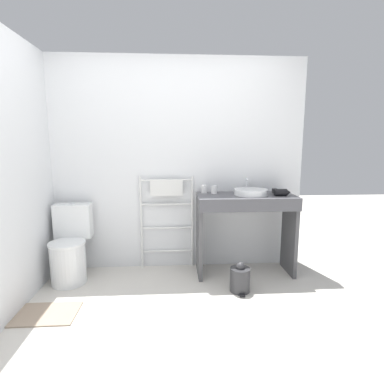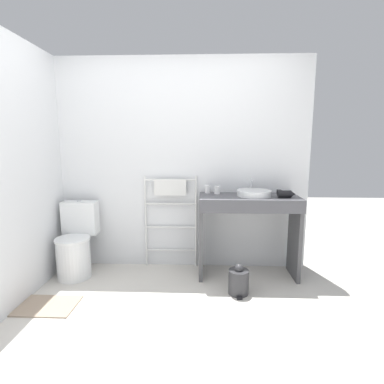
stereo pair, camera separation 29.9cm
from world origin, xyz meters
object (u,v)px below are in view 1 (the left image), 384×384
object	(u,v)px
cup_near_wall	(204,189)
hair_dryer	(281,192)
sink_basin	(251,192)
cup_near_edge	(214,190)
trash_bin	(240,279)
towel_radiator	(167,203)
toilet	(70,250)

from	to	relation	value
cup_near_wall	hair_dryer	bearing A→B (deg)	-15.97
sink_basin	hair_dryer	size ratio (longest dim) A/B	2.02
cup_near_edge	trash_bin	size ratio (longest dim) A/B	0.29
sink_basin	cup_near_wall	size ratio (longest dim) A/B	4.07
cup_near_wall	cup_near_edge	size ratio (longest dim) A/B	1.00
towel_radiator	trash_bin	size ratio (longest dim) A/B	3.61
toilet	cup_near_edge	distance (m)	1.67
toilet	cup_near_edge	world-z (taller)	cup_near_edge
towel_radiator	hair_dryer	world-z (taller)	towel_radiator
hair_dryer	trash_bin	bearing A→B (deg)	-144.51
towel_radiator	cup_near_wall	size ratio (longest dim) A/B	12.21
towel_radiator	trash_bin	bearing A→B (deg)	-40.68
towel_radiator	cup_near_edge	size ratio (longest dim) A/B	12.27
trash_bin	cup_near_wall	bearing A→B (deg)	117.11
toilet	hair_dryer	size ratio (longest dim) A/B	4.53
towel_radiator	cup_near_wall	distance (m)	0.45
cup_near_edge	trash_bin	distance (m)	0.99
sink_basin	cup_near_edge	world-z (taller)	cup_near_edge
toilet	trash_bin	bearing A→B (deg)	-11.58
cup_near_wall	sink_basin	bearing A→B (deg)	-18.22
toilet	cup_near_edge	xyz separation A→B (m)	(1.55, 0.17, 0.60)
hair_dryer	cup_near_edge	bearing A→B (deg)	165.79
toilet	hair_dryer	distance (m)	2.32
toilet	trash_bin	xyz separation A→B (m)	(1.74, -0.36, -0.21)
towel_radiator	hair_dryer	xyz separation A→B (m)	(1.22, -0.26, 0.16)
hair_dryer	trash_bin	xyz separation A→B (m)	(-0.50, -0.36, -0.80)
sink_basin	trash_bin	bearing A→B (deg)	-114.45
hair_dryer	cup_near_wall	bearing A→B (deg)	164.03
toilet	sink_basin	size ratio (longest dim) A/B	2.24
toilet	hair_dryer	xyz separation A→B (m)	(2.24, -0.00, 0.59)
cup_near_wall	towel_radiator	bearing A→B (deg)	175.16
toilet	towel_radiator	xyz separation A→B (m)	(1.02, 0.26, 0.44)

